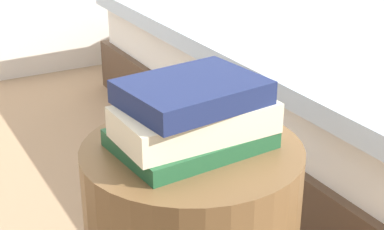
# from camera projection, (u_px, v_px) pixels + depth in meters

# --- Properties ---
(bed) EXTENTS (1.56, 2.03, 0.62)m
(bed) POSITION_uv_depth(u_px,v_px,m) (374.00, 74.00, 2.32)
(bed) COLOR #4C3828
(bed) RESTS_ON ground_plane
(book_forest) EXTENTS (0.30, 0.23, 0.03)m
(book_forest) POSITION_uv_depth(u_px,v_px,m) (192.00, 138.00, 1.14)
(book_forest) COLOR #1E512D
(book_forest) RESTS_ON side_table
(book_cream) EXTENTS (0.30, 0.17, 0.06)m
(book_cream) POSITION_uv_depth(u_px,v_px,m) (194.00, 120.00, 1.11)
(book_cream) COLOR beige
(book_cream) RESTS_ON book_forest
(book_navy) EXTENTS (0.27, 0.22, 0.04)m
(book_navy) POSITION_uv_depth(u_px,v_px,m) (192.00, 93.00, 1.09)
(book_navy) COLOR #19234C
(book_navy) RESTS_ON book_cream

